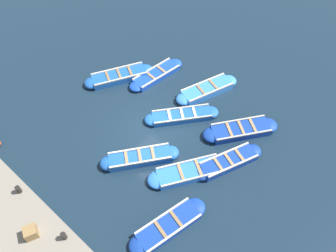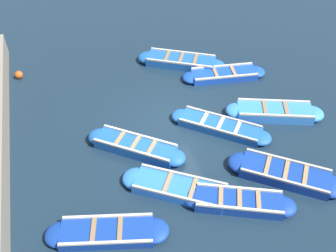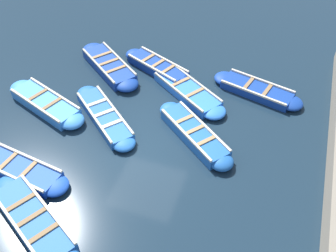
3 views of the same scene
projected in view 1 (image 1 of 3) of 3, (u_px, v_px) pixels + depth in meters
The scene contains 14 objects.
ground_plane at pixel (150, 133), 16.45m from camera, with size 120.00×120.00×0.00m, color #162838.
boat_far_corner at pixel (207, 90), 18.06m from camera, with size 3.89×2.17×0.45m.
boat_near_quay at pixel (190, 172), 14.85m from camera, with size 3.78×2.95×0.37m.
boat_mid_row at pixel (228, 162), 15.16m from camera, with size 3.55×2.14×0.41m.
boat_broadside at pixel (156, 75), 18.88m from camera, with size 3.80×1.37×0.36m.
boat_outer_left at pixel (168, 226), 13.28m from camera, with size 3.74×1.75×0.37m.
boat_outer_right at pixel (140, 158), 15.27m from camera, with size 3.43×2.92×0.45m.
boat_tucked at pixel (241, 130), 16.31m from camera, with size 3.67×3.10×0.43m.
boat_inner_gap at pixel (119, 76), 18.75m from camera, with size 3.98×2.78×0.43m.
boat_bow_out at pixel (182, 116), 16.93m from camera, with size 3.52×3.12×0.37m.
quay_wall at pixel (24, 237), 12.66m from camera, with size 2.70×14.92×0.96m.
bollard_mid_north at pixel (64, 236), 12.03m from camera, with size 0.20×0.20×0.35m, color black.
bollard_mid_south at pixel (18, 189), 13.21m from camera, with size 0.20×0.20×0.35m, color black.
wooden_crate at pixel (31, 232), 12.06m from camera, with size 0.45×0.45×0.45m, color olive.
Camera 1 is at (-7.00, -7.19, 13.07)m, focal length 35.00 mm.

